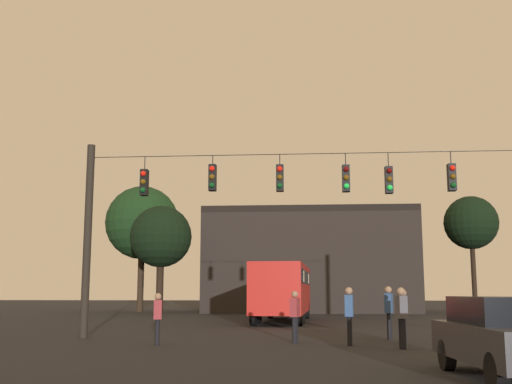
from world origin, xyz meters
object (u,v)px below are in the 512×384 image
pedestrian_trailing (402,314)px  pedestrian_near_bus (404,313)px  city_bus (283,287)px  tree_behind_building (161,237)px  pedestrian_crossing_right (295,313)px  tree_left_silhouette (142,223)px  car_near_right (509,336)px  tree_right_far (471,223)px  pedestrian_crossing_center (349,312)px  pedestrian_far_side (389,309)px  pedestrian_crossing_left (158,316)px

pedestrian_trailing → pedestrian_near_bus: bearing=79.7°
city_bus → tree_behind_building: bearing=130.9°
pedestrian_crossing_right → tree_left_silhouette: (-12.86, 29.44, 6.21)m
car_near_right → pedestrian_near_bus: bearing=95.0°
pedestrian_crossing_right → pedestrian_near_bus: bearing=-0.6°
pedestrian_crossing_right → pedestrian_near_bus: 3.43m
tree_behind_building → pedestrian_trailing: bearing=-63.7°
tree_right_far → tree_behind_building: bearing=-172.0°
city_bus → pedestrian_crossing_right: bearing=-86.5°
car_near_right → pedestrian_crossing_center: pedestrian_crossing_center is taller
pedestrian_crossing_center → tree_right_far: bearing=68.7°
car_near_right → pedestrian_crossing_center: size_ratio=2.53×
car_near_right → tree_behind_building: (-14.35, 32.95, 4.78)m
city_bus → tree_left_silhouette: tree_left_silhouette is taller
car_near_right → pedestrian_far_side: bearing=95.5°
tree_behind_building → pedestrian_crossing_left: bearing=-77.0°
pedestrian_crossing_center → pedestrian_far_side: bearing=59.7°
pedestrian_trailing → pedestrian_far_side: bearing=88.1°
pedestrian_crossing_left → tree_left_silhouette: bearing=105.8°
city_bus → tree_right_far: tree_right_far is taller
car_near_right → tree_behind_building: 36.26m
pedestrian_crossing_center → tree_left_silhouette: 34.25m
pedestrian_near_bus → pedestrian_far_side: 1.71m
pedestrian_near_bus → tree_left_silhouette: 34.24m
car_near_right → tree_left_silhouette: size_ratio=0.44×
city_bus → pedestrian_trailing: bearing=-76.3°
pedestrian_trailing → tree_right_far: tree_right_far is taller
pedestrian_crossing_right → tree_behind_building: bearing=112.4°
pedestrian_crossing_right → pedestrian_far_side: (3.19, 1.65, 0.10)m
car_near_right → tree_right_far: tree_right_far is taller
pedestrian_crossing_left → tree_right_far: tree_right_far is taller
pedestrian_crossing_left → pedestrian_far_side: pedestrian_far_side is taller
pedestrian_near_bus → pedestrian_trailing: pedestrian_trailing is taller
car_near_right → tree_behind_building: tree_behind_building is taller
pedestrian_trailing → tree_behind_building: 30.32m
tree_right_far → city_bus: bearing=-134.6°
pedestrian_far_side → tree_right_far: (9.84, 26.48, 5.73)m
car_near_right → pedestrian_crossing_right: 9.10m
pedestrian_trailing → tree_right_far: 32.27m
car_near_right → pedestrian_far_side: (-0.94, 9.75, 0.23)m
pedestrian_near_bus → city_bus: bearing=106.9°
car_near_right → tree_right_far: 37.79m
city_bus → pedestrian_crossing_right: size_ratio=6.81×
pedestrian_crossing_center → tree_behind_building: (-11.88, 25.82, 4.58)m
tree_left_silhouette → car_near_right: bearing=-65.6°
pedestrian_crossing_right → pedestrian_far_side: pedestrian_far_side is taller
pedestrian_crossing_left → pedestrian_trailing: pedestrian_trailing is taller
pedestrian_crossing_left → tree_behind_building: bearing=103.0°
city_bus → pedestrian_far_side: city_bus is taller
pedestrian_near_bus → pedestrian_far_side: bearing=98.0°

